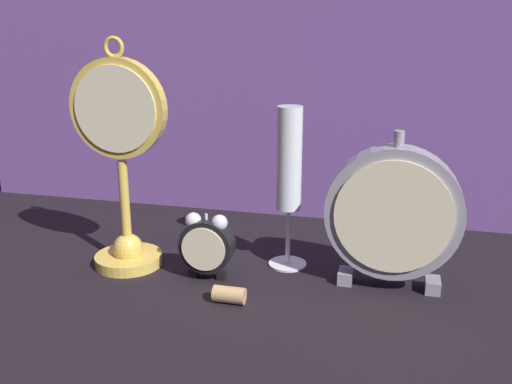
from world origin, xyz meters
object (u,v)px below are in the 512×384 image
Objects in this scene: champagne_flute at (289,172)px; wine_cork at (229,295)px; alarm_clock_twin_bell at (207,243)px; mantel_clock_silver at (393,214)px; pocket_watch_on_stand at (122,167)px.

champagne_flute reaches higher than wine_cork.
alarm_clock_twin_bell reaches higher than wine_cork.
champagne_flute is 0.20m from wine_cork.
alarm_clock_twin_bell is at bearing -144.79° from champagne_flute.
mantel_clock_silver is 0.24m from wine_cork.
champagne_flute reaches higher than mantel_clock_silver.
pocket_watch_on_stand is 0.38m from mantel_clock_silver.
mantel_clock_silver is 0.91× the size of champagne_flute.
pocket_watch_on_stand is 3.44× the size of alarm_clock_twin_bell.
mantel_clock_silver is 5.20× the size of wine_cork.
pocket_watch_on_stand reaches higher than wine_cork.
alarm_clock_twin_bell is 2.30× the size of wine_cork.
pocket_watch_on_stand reaches higher than alarm_clock_twin_bell.
wine_cork is (0.05, -0.06, -0.04)m from alarm_clock_twin_bell.
alarm_clock_twin_bell is at bearing 129.16° from wine_cork.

